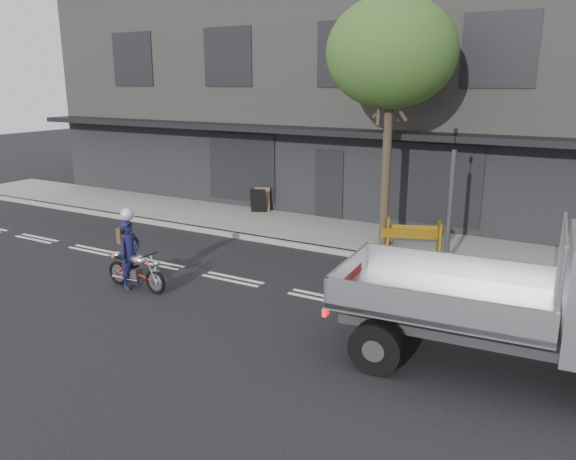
{
  "coord_description": "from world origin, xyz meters",
  "views": [
    {
      "loc": [
        7.44,
        -10.32,
        4.58
      ],
      "look_at": [
        1.24,
        0.5,
        1.27
      ],
      "focal_mm": 35.0,
      "sensor_mm": 36.0,
      "label": 1
    }
  ],
  "objects_px": {
    "street_tree": "(391,54)",
    "motorcycle": "(136,269)",
    "sandwich_board": "(258,201)",
    "traffic_light_pole": "(450,205)",
    "rider": "(130,254)",
    "construction_barrier": "(410,235)"
  },
  "relations": [
    {
      "from": "traffic_light_pole",
      "to": "motorcycle",
      "type": "bearing_deg",
      "value": -139.33
    },
    {
      "from": "construction_barrier",
      "to": "sandwich_board",
      "type": "xyz_separation_m",
      "value": [
        -6.0,
        1.76,
        -0.01
      ]
    },
    {
      "from": "street_tree",
      "to": "motorcycle",
      "type": "height_order",
      "value": "street_tree"
    },
    {
      "from": "street_tree",
      "to": "motorcycle",
      "type": "distance_m",
      "value": 8.41
    },
    {
      "from": "rider",
      "to": "sandwich_board",
      "type": "relative_size",
      "value": 1.89
    },
    {
      "from": "motorcycle",
      "to": "street_tree",
      "type": "bearing_deg",
      "value": 58.5
    },
    {
      "from": "traffic_light_pole",
      "to": "street_tree",
      "type": "bearing_deg",
      "value": 156.97
    },
    {
      "from": "sandwich_board",
      "to": "street_tree",
      "type": "bearing_deg",
      "value": -39.5
    },
    {
      "from": "motorcycle",
      "to": "construction_barrier",
      "type": "xyz_separation_m",
      "value": [
        4.6,
        5.54,
        0.12
      ]
    },
    {
      "from": "motorcycle",
      "to": "sandwich_board",
      "type": "xyz_separation_m",
      "value": [
        -1.4,
        7.3,
        0.11
      ]
    },
    {
      "from": "street_tree",
      "to": "rider",
      "type": "relative_size",
      "value": 4.24
    },
    {
      "from": "motorcycle",
      "to": "rider",
      "type": "bearing_deg",
      "value": -178.58
    },
    {
      "from": "traffic_light_pole",
      "to": "motorcycle",
      "type": "relative_size",
      "value": 2.01
    },
    {
      "from": "street_tree",
      "to": "rider",
      "type": "xyz_separation_m",
      "value": [
        -3.9,
        -5.79,
        -4.48
      ]
    },
    {
      "from": "sandwich_board",
      "to": "construction_barrier",
      "type": "bearing_deg",
      "value": -39.49
    },
    {
      "from": "traffic_light_pole",
      "to": "rider",
      "type": "height_order",
      "value": "traffic_light_pole"
    },
    {
      "from": "street_tree",
      "to": "motorcycle",
      "type": "relative_size",
      "value": 3.87
    },
    {
      "from": "rider",
      "to": "motorcycle",
      "type": "bearing_deg",
      "value": -88.58
    },
    {
      "from": "motorcycle",
      "to": "rider",
      "type": "xyz_separation_m",
      "value": [
        -0.15,
        0.0,
        0.33
      ]
    },
    {
      "from": "motorcycle",
      "to": "sandwich_board",
      "type": "relative_size",
      "value": 2.07
    },
    {
      "from": "motorcycle",
      "to": "rider",
      "type": "height_order",
      "value": "rider"
    },
    {
      "from": "construction_barrier",
      "to": "traffic_light_pole",
      "type": "bearing_deg",
      "value": -27.66
    }
  ]
}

